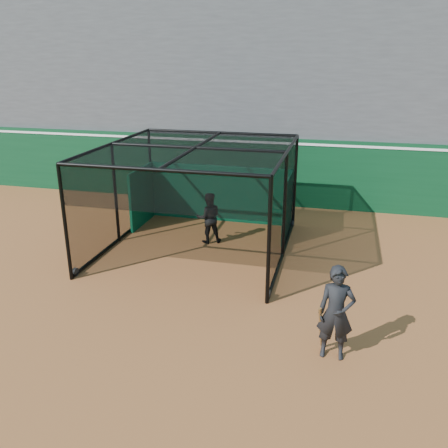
# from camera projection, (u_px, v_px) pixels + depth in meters

# --- Properties ---
(ground) EXTENTS (120.00, 120.00, 0.00)m
(ground) POSITION_uv_depth(u_px,v_px,m) (198.00, 314.00, 10.39)
(ground) COLOR brown
(ground) RESTS_ON ground
(outfield_wall) EXTENTS (50.00, 0.50, 2.50)m
(outfield_wall) POSITION_uv_depth(u_px,v_px,m) (264.00, 170.00, 17.71)
(outfield_wall) COLOR #0A3B1D
(outfield_wall) RESTS_ON ground
(grandstand) EXTENTS (50.00, 7.85, 8.95)m
(grandstand) POSITION_uv_depth(u_px,v_px,m) (281.00, 76.00, 20.08)
(grandstand) COLOR #4C4C4F
(grandstand) RESTS_ON ground
(batting_cage) EXTENTS (5.08, 5.50, 2.97)m
(batting_cage) POSITION_uv_depth(u_px,v_px,m) (197.00, 200.00, 13.38)
(batting_cage) COLOR black
(batting_cage) RESTS_ON ground
(batter) EXTENTS (0.92, 0.83, 1.54)m
(batter) POSITION_uv_depth(u_px,v_px,m) (209.00, 218.00, 14.10)
(batter) COLOR black
(batter) RESTS_ON ground
(on_deck_player) EXTENTS (0.67, 0.46, 1.83)m
(on_deck_player) POSITION_uv_depth(u_px,v_px,m) (336.00, 313.00, 8.63)
(on_deck_player) COLOR black
(on_deck_player) RESTS_ON ground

